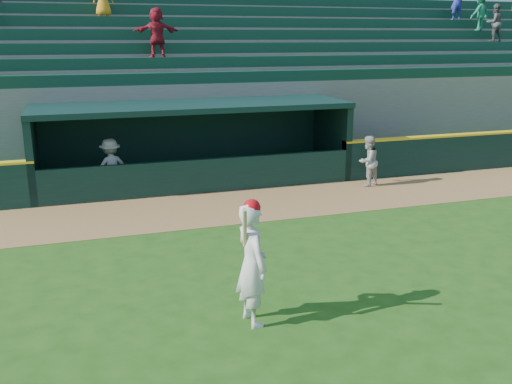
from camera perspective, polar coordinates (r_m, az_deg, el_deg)
ground at (r=10.74m, az=2.69°, el=-8.87°), size 120.00×120.00×0.00m
warning_track at (r=15.13m, az=-3.89°, el=-1.59°), size 40.00×3.00×0.01m
dugout_player_front at (r=17.47m, az=11.12°, el=3.05°), size 0.92×0.84×1.53m
dugout_player_inside at (r=16.63m, az=-14.29°, el=2.41°), size 1.18×0.87×1.63m
dugout at (r=17.77m, az=-6.47°, el=5.38°), size 9.40×2.80×2.46m
stands at (r=22.09m, az=-8.97°, el=9.94°), size 34.50×6.25×7.60m
batter_at_plate at (r=8.88m, az=-0.41°, el=-7.08°), size 0.57×0.86×2.05m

